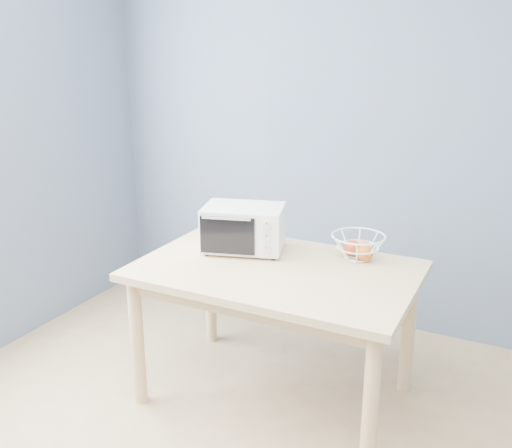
% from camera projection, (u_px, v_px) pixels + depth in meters
% --- Properties ---
extents(room, '(4.01, 4.51, 2.61)m').
position_uv_depth(room, '(189.00, 238.00, 1.65)').
color(room, tan).
rests_on(room, ground).
extents(dining_table, '(1.40, 0.90, 0.75)m').
position_uv_depth(dining_table, '(276.00, 285.00, 2.93)').
color(dining_table, '#E1B687').
rests_on(dining_table, ground).
extents(toaster_oven, '(0.49, 0.41, 0.25)m').
position_uv_depth(toaster_oven, '(241.00, 227.00, 3.10)').
color(toaster_oven, white).
rests_on(toaster_oven, dining_table).
extents(fruit_basket, '(0.34, 0.34, 0.13)m').
position_uv_depth(fruit_basket, '(359.00, 246.00, 3.00)').
color(fruit_basket, white).
rests_on(fruit_basket, dining_table).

